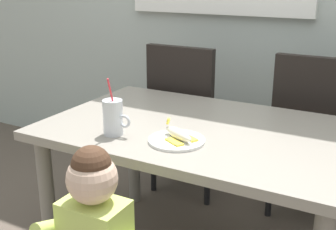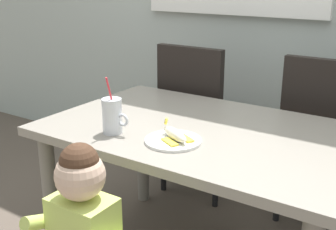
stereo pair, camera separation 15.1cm
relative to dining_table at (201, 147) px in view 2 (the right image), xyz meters
name	(u,v)px [view 2 (the right image)]	position (x,y,z in m)	size (l,w,h in m)	color
dining_table	(201,147)	(0.00, 0.00, 0.00)	(1.37, 0.89, 0.71)	gray
dining_chair_left	(198,112)	(-0.38, 0.64, -0.07)	(0.44, 0.44, 0.96)	black
dining_chair_right	(325,133)	(0.37, 0.69, -0.07)	(0.44, 0.44, 0.96)	black
toddler_standing	(84,228)	(-0.08, -0.67, -0.09)	(0.33, 0.24, 0.84)	#3F4760
milk_cup	(112,118)	(-0.28, -0.27, 0.16)	(0.13, 0.08, 0.25)	silver
snack_plate	(173,141)	(-0.01, -0.22, 0.10)	(0.23, 0.23, 0.01)	white
peeled_banana	(175,135)	(0.00, -0.21, 0.13)	(0.17, 0.14, 0.07)	#F4EAC6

